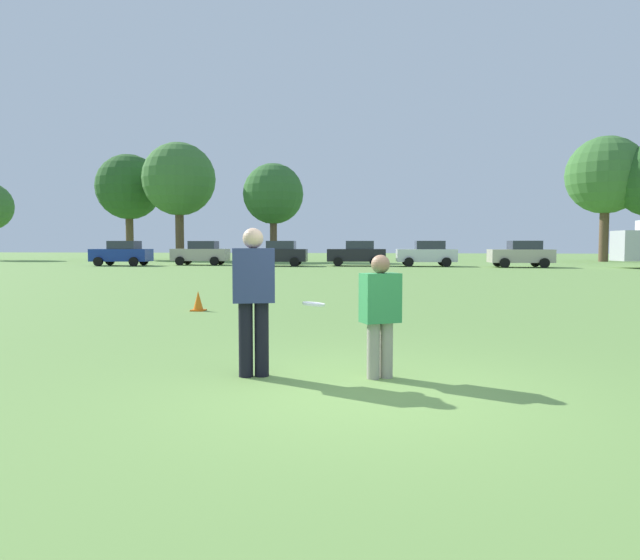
{
  "coord_description": "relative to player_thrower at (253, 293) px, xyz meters",
  "views": [
    {
      "loc": [
        0.41,
        -6.23,
        1.62
      ],
      "look_at": [
        -0.86,
        2.99,
        1.04
      ],
      "focal_mm": 32.67,
      "sensor_mm": 36.0,
      "label": 1
    }
  ],
  "objects": [
    {
      "name": "tree_east_birch",
      "position": [
        -9.56,
        44.53,
        5.03
      ],
      "size": [
        5.41,
        5.41,
        8.8
      ],
      "color": "brown",
      "rests_on": "ground"
    },
    {
      "name": "player_thrower",
      "position": [
        0.0,
        0.0,
        0.0
      ],
      "size": [
        0.56,
        0.42,
        1.81
      ],
      "color": "black",
      "rests_on": "ground"
    },
    {
      "name": "frisbee",
      "position": [
        0.75,
        -0.09,
        -0.11
      ],
      "size": [
        0.27,
        0.27,
        0.05
      ],
      "color": "white"
    },
    {
      "name": "tree_center_elm",
      "position": [
        -18.86,
        45.78,
        6.6
      ],
      "size": [
        6.82,
        6.82,
        11.08
      ],
      "color": "brown",
      "rests_on": "ground"
    },
    {
      "name": "player_defender",
      "position": [
        1.53,
        0.12,
        -0.19
      ],
      "size": [
        0.52,
        0.44,
        1.49
      ],
      "color": "gray",
      "rests_on": "ground"
    },
    {
      "name": "parked_car_center",
      "position": [
        -6.97,
        34.5,
        -0.1
      ],
      "size": [
        4.32,
        2.45,
        1.82
      ],
      "color": "black",
      "rests_on": "ground"
    },
    {
      "name": "tree_west_maple",
      "position": [
        -25.33,
        48.81,
        6.25
      ],
      "size": [
        6.5,
        6.5,
        10.57
      ],
      "color": "brown",
      "rests_on": "ground"
    },
    {
      "name": "parked_car_mid_left",
      "position": [
        -13.22,
        35.66,
        -0.1
      ],
      "size": [
        4.32,
        2.45,
        1.82
      ],
      "color": "#B7AD99",
      "rests_on": "ground"
    },
    {
      "name": "parked_car_far_right",
      "position": [
        9.99,
        34.51,
        -0.1
      ],
      "size": [
        4.32,
        2.45,
        1.82
      ],
      "color": "#B7AD99",
      "rests_on": "ground"
    },
    {
      "name": "parked_car_near_left",
      "position": [
        -18.44,
        33.39,
        -0.1
      ],
      "size": [
        4.32,
        2.45,
        1.82
      ],
      "color": "navy",
      "rests_on": "ground"
    },
    {
      "name": "traffic_cone",
      "position": [
        -3.06,
        6.58,
        -0.79
      ],
      "size": [
        0.32,
        0.32,
        0.48
      ],
      "color": "#D8590C",
      "rests_on": "ground"
    },
    {
      "name": "ground_plane",
      "position": [
        1.34,
        -0.61,
        -1.02
      ],
      "size": [
        187.23,
        187.23,
        0.0
      ],
      "primitive_type": "plane",
      "color": "#6B9347"
    },
    {
      "name": "parked_car_mid_right",
      "position": [
        -1.36,
        35.46,
        -0.1
      ],
      "size": [
        4.32,
        2.45,
        1.82
      ],
      "color": "black",
      "rests_on": "ground"
    },
    {
      "name": "parked_car_near_right",
      "position": [
        3.65,
        35.43,
        -0.1
      ],
      "size": [
        4.32,
        2.45,
        1.82
      ],
      "color": "silver",
      "rests_on": "ground"
    },
    {
      "name": "tree_east_oak",
      "position": [
        19.91,
        48.63,
        6.68
      ],
      "size": [
        6.89,
        6.89,
        11.2
      ],
      "color": "brown",
      "rests_on": "ground"
    }
  ]
}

